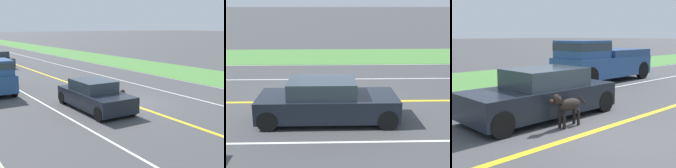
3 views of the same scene
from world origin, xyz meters
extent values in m
plane|color=#424244|center=(0.00, 0.00, 0.00)|extent=(400.00, 400.00, 0.00)
cube|color=yellow|center=(0.00, 0.00, 0.00)|extent=(0.18, 160.00, 0.01)
cube|color=white|center=(7.00, 0.00, 0.00)|extent=(0.14, 160.00, 0.01)
cube|color=white|center=(3.50, 0.00, 0.00)|extent=(0.10, 160.00, 0.01)
cube|color=black|center=(1.88, -0.04, 0.50)|extent=(1.77, 4.28, 0.67)
cube|color=#2D3842|center=(1.88, -0.22, 1.08)|extent=(1.52, 2.06, 0.49)
cylinder|color=black|center=(2.67, 1.70, 0.30)|extent=(0.22, 0.61, 0.61)
cylinder|color=black|center=(2.67, -1.79, 0.30)|extent=(0.22, 0.61, 0.61)
cylinder|color=black|center=(1.08, 1.70, 0.30)|extent=(0.22, 0.61, 0.61)
cylinder|color=black|center=(1.08, -1.79, 0.30)|extent=(0.22, 0.61, 0.61)
ellipsoid|color=black|center=(0.69, 0.02, 0.55)|extent=(0.23, 0.70, 0.30)
cylinder|color=black|center=(0.77, 0.26, 0.20)|extent=(0.08, 0.08, 0.40)
cylinder|color=black|center=(0.77, -0.23, 0.20)|extent=(0.08, 0.08, 0.40)
cylinder|color=black|center=(0.61, 0.26, 0.20)|extent=(0.08, 0.08, 0.40)
cylinder|color=black|center=(0.62, -0.23, 0.20)|extent=(0.08, 0.08, 0.40)
cylinder|color=black|center=(0.69, 0.31, 0.67)|extent=(0.15, 0.19, 0.19)
sphere|color=black|center=(0.69, 0.44, 0.73)|extent=(0.24, 0.24, 0.24)
ellipsoid|color=#331E14|center=(0.69, 0.60, 0.72)|extent=(0.11, 0.11, 0.09)
cone|color=black|center=(0.76, 0.43, 0.82)|extent=(0.08, 0.08, 0.11)
cone|color=black|center=(0.63, 0.42, 0.82)|extent=(0.08, 0.08, 0.11)
cylinder|color=black|center=(0.70, -0.44, 0.59)|extent=(0.06, 0.26, 0.26)
cube|color=#284C84|center=(5.15, -6.69, 0.73)|extent=(2.06, 5.23, 0.93)
cube|color=#284C84|center=(5.15, -5.18, 1.59)|extent=(1.81, 1.98, 0.79)
cube|color=#2D3842|center=(5.15, -5.18, 1.71)|extent=(1.83, 2.00, 0.35)
cube|color=navy|center=(5.15, -7.79, 1.36)|extent=(2.02, 2.97, 0.33)
cylinder|color=black|center=(6.09, -4.69, 0.44)|extent=(0.22, 0.88, 0.88)
cylinder|color=black|center=(6.09, -8.69, 0.44)|extent=(0.22, 0.88, 0.88)
cylinder|color=black|center=(4.21, -4.69, 0.44)|extent=(0.22, 0.88, 0.88)
cylinder|color=black|center=(4.21, -8.69, 0.44)|extent=(0.22, 0.88, 0.88)
camera|label=1|loc=(8.76, 11.92, 3.73)|focal=50.00mm
camera|label=2|loc=(11.15, 0.00, 3.66)|focal=50.00mm
camera|label=3|loc=(-4.59, 5.20, 2.21)|focal=50.00mm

